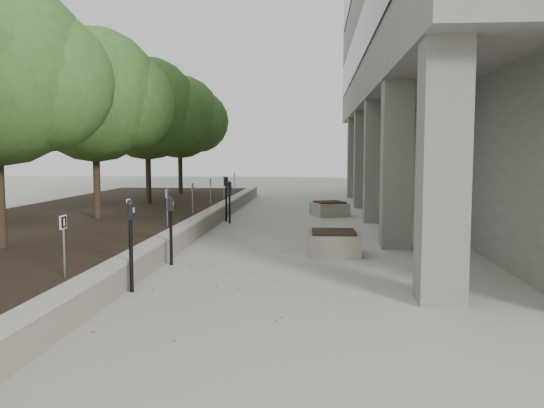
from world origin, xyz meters
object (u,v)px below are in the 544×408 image
(crabapple_tree_3, at_px, (95,124))
(parking_meter_3, at_px, (171,231))
(planter_back, at_px, (329,209))
(crabapple_tree_4, at_px, (147,130))
(crabapple_tree_5, at_px, (180,134))
(parking_meter_5, at_px, (226,199))
(parking_meter_4, at_px, (230,202))
(parking_meter_2, at_px, (131,247))
(planter_front, at_px, (333,243))

(crabapple_tree_3, distance_m, parking_meter_3, 6.09)
(crabapple_tree_3, bearing_deg, planter_back, 34.95)
(crabapple_tree_4, xyz_separation_m, parking_meter_3, (3.33, -9.50, -2.41))
(crabapple_tree_5, distance_m, parking_meter_5, 8.26)
(crabapple_tree_5, relative_size, parking_meter_4, 3.95)
(parking_meter_2, relative_size, parking_meter_3, 1.08)
(crabapple_tree_4, distance_m, crabapple_tree_5, 5.00)
(crabapple_tree_3, distance_m, parking_meter_2, 7.87)
(parking_meter_5, bearing_deg, planter_front, -51.70)
(crabapple_tree_4, relative_size, parking_meter_5, 3.61)
(crabapple_tree_4, bearing_deg, planter_front, -50.26)
(parking_meter_5, height_order, planter_back, parking_meter_5)
(parking_meter_5, relative_size, planter_back, 1.33)
(crabapple_tree_4, relative_size, planter_front, 4.67)
(crabapple_tree_3, distance_m, planter_back, 8.74)
(crabapple_tree_5, bearing_deg, parking_meter_3, -77.08)
(crabapple_tree_3, relative_size, parking_meter_4, 3.95)
(crabapple_tree_3, bearing_deg, parking_meter_3, -53.52)
(crabapple_tree_5, bearing_deg, planter_back, -37.91)
(crabapple_tree_3, xyz_separation_m, parking_meter_2, (3.25, -6.77, -2.36))
(planter_back, bearing_deg, parking_meter_3, -110.44)
(parking_meter_2, relative_size, parking_meter_4, 1.11)
(parking_meter_5, bearing_deg, crabapple_tree_5, 122.84)
(parking_meter_3, bearing_deg, crabapple_tree_5, 97.87)
(parking_meter_3, xyz_separation_m, parking_meter_5, (-0.03, 7.31, 0.05))
(crabapple_tree_3, bearing_deg, parking_meter_2, -64.36)
(parking_meter_2, bearing_deg, parking_meter_3, 97.90)
(crabapple_tree_3, height_order, parking_meter_2, crabapple_tree_3)
(parking_meter_2, distance_m, parking_meter_3, 2.27)
(crabapple_tree_5, bearing_deg, parking_meter_5, -65.37)
(parking_meter_2, xyz_separation_m, planter_front, (3.43, 3.73, -0.49))
(parking_meter_4, distance_m, planter_back, 4.09)
(planter_front, bearing_deg, planter_back, 89.39)
(crabapple_tree_5, relative_size, planter_back, 4.79)
(parking_meter_2, relative_size, planter_front, 1.31)
(planter_back, bearing_deg, crabapple_tree_3, -145.05)
(crabapple_tree_3, height_order, crabapple_tree_5, same)
(crabapple_tree_5, height_order, parking_meter_3, crabapple_tree_5)
(crabapple_tree_5, distance_m, parking_meter_4, 8.78)
(parking_meter_4, bearing_deg, crabapple_tree_3, -137.10)
(parking_meter_2, xyz_separation_m, parking_meter_3, (0.08, 2.27, -0.05))
(crabapple_tree_4, height_order, parking_meter_4, crabapple_tree_4)
(crabapple_tree_4, relative_size, parking_meter_4, 3.95)
(crabapple_tree_5, relative_size, planter_front, 4.67)
(parking_meter_2, height_order, parking_meter_5, parking_meter_2)
(planter_front, bearing_deg, parking_meter_3, -156.46)
(crabapple_tree_3, xyz_separation_m, parking_meter_4, (3.49, 2.32, -2.43))
(parking_meter_5, distance_m, planter_back, 4.00)
(parking_meter_4, xyz_separation_m, parking_meter_5, (-0.19, 0.49, 0.07))
(planter_front, bearing_deg, crabapple_tree_4, 129.74)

